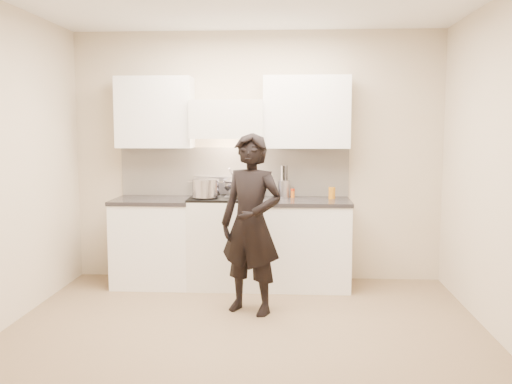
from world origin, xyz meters
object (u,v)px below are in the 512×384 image
(stove, at_px, (227,241))
(person, at_px, (251,224))
(counter_right, at_px, (306,243))
(wok, at_px, (239,185))
(utensil_crock, at_px, (284,187))

(stove, xyz_separation_m, person, (0.32, -0.88, 0.33))
(counter_right, relative_size, wok, 2.00)
(counter_right, height_order, utensil_crock, utensil_crock)
(stove, height_order, counter_right, stove)
(stove, distance_m, counter_right, 0.83)
(stove, height_order, person, person)
(counter_right, distance_m, utensil_crock, 0.65)
(stove, distance_m, wok, 0.61)
(counter_right, distance_m, wok, 0.94)
(person, bearing_deg, utensil_crock, 100.10)
(wok, bearing_deg, utensil_crock, 8.86)
(person, bearing_deg, stove, 134.15)
(utensil_crock, distance_m, person, 1.16)
(utensil_crock, xyz_separation_m, person, (-0.28, -1.10, -0.22))
(stove, xyz_separation_m, counter_right, (0.83, 0.00, -0.01))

